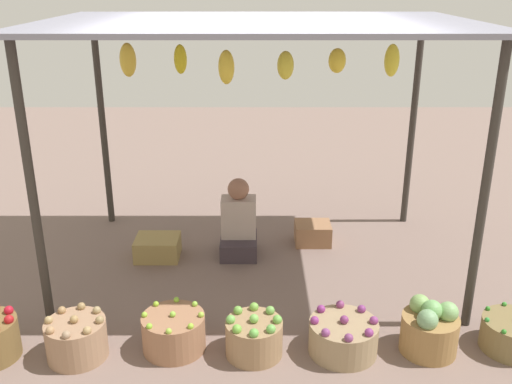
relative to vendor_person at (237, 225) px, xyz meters
name	(u,v)px	position (x,y,z in m)	size (l,w,h in m)	color
ground_plane	(256,263)	(0.19, -0.23, -0.30)	(14.00, 14.00, 0.00)	#7B655D
market_stall_structure	(256,40)	(0.19, -0.22, 1.80)	(3.61, 2.36, 2.26)	#38332D
vendor_person	(237,225)	(0.00, 0.00, 0.00)	(0.36, 0.44, 0.78)	#3F343C
basket_potatoes	(74,339)	(-1.13, -1.67, -0.15)	(0.44, 0.44, 0.34)	#A17B5D
basket_limes	(172,332)	(-0.44, -1.58, -0.16)	(0.47, 0.47, 0.31)	#9C6D4E
basket_green_apples	(252,337)	(0.16, -1.64, -0.15)	(0.42, 0.42, 0.33)	#9C7A55
basket_purple_onions	(341,336)	(0.81, -1.62, -0.17)	(0.51, 0.51, 0.31)	#9C8360
basket_cabbages	(427,329)	(1.44, -1.61, -0.11)	(0.42, 0.42, 0.42)	#9B7342
basket_green_chilies	(511,334)	(2.08, -1.58, -0.18)	(0.47, 0.47, 0.27)	olive
wooden_crate_near_vendor	(156,248)	(-0.80, -0.10, -0.19)	(0.43, 0.35, 0.21)	#9F864D
wooden_crate_stacked_rear	(311,233)	(0.76, 0.23, -0.19)	(0.37, 0.31, 0.22)	#986B49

